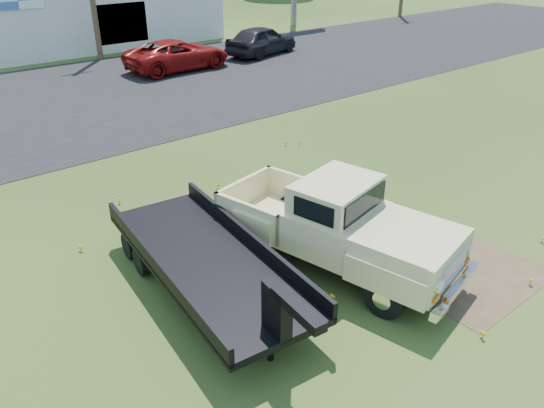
{
  "coord_description": "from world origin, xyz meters",
  "views": [
    {
      "loc": [
        -7.45,
        -7.31,
        6.39
      ],
      "look_at": [
        -0.72,
        1.0,
        0.85
      ],
      "focal_mm": 35.0,
      "sensor_mm": 36.0,
      "label": 1
    }
  ],
  "objects_px": {
    "red_pickup": "(178,55)",
    "vintage_pickup_truck": "(335,224)",
    "dark_sedan": "(262,40)",
    "flatbed_trailer": "(206,255)"
  },
  "relations": [
    {
      "from": "flatbed_trailer",
      "to": "dark_sedan",
      "type": "xyz_separation_m",
      "value": [
        14.66,
        17.01,
        -0.01
      ]
    },
    {
      "from": "red_pickup",
      "to": "dark_sedan",
      "type": "height_order",
      "value": "dark_sedan"
    },
    {
      "from": "flatbed_trailer",
      "to": "dark_sedan",
      "type": "distance_m",
      "value": 22.46
    },
    {
      "from": "flatbed_trailer",
      "to": "vintage_pickup_truck",
      "type": "bearing_deg",
      "value": -12.87
    },
    {
      "from": "red_pickup",
      "to": "vintage_pickup_truck",
      "type": "bearing_deg",
      "value": 157.71
    },
    {
      "from": "vintage_pickup_truck",
      "to": "red_pickup",
      "type": "relative_size",
      "value": 1.01
    },
    {
      "from": "dark_sedan",
      "to": "vintage_pickup_truck",
      "type": "bearing_deg",
      "value": 132.02
    },
    {
      "from": "flatbed_trailer",
      "to": "dark_sedan",
      "type": "bearing_deg",
      "value": 55.31
    },
    {
      "from": "vintage_pickup_truck",
      "to": "flatbed_trailer",
      "type": "relative_size",
      "value": 0.9
    },
    {
      "from": "flatbed_trailer",
      "to": "red_pickup",
      "type": "xyz_separation_m",
      "value": [
        9.07,
        16.78,
        -0.07
      ]
    }
  ]
}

